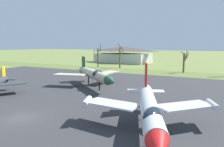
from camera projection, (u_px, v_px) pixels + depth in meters
ground_plane at (21, 118)px, 23.82m from camera, size 600.00×600.00×0.00m
asphalt_apron at (94, 92)px, 36.81m from camera, size 95.72×49.64×0.05m
grass_verge_strip at (151, 72)px, 63.71m from camera, size 155.72×12.00×0.06m
jet_fighter_front_right at (94, 74)px, 40.65m from camera, size 16.13×14.63×5.59m
info_placard_front_right at (100, 98)px, 30.98m from camera, size 0.49×0.29×0.86m
jet_fighter_rear_center at (149, 108)px, 19.50m from camera, size 13.29×16.38×5.96m
bare_tree_far_left at (98, 56)px, 77.12m from camera, size 3.34×3.33×8.23m
bare_tree_left_of_center at (120, 56)px, 74.93m from camera, size 2.22×3.09×8.62m
bare_tree_center at (184, 61)px, 62.13m from camera, size 2.22×2.63×6.42m
visitor_building at (123, 55)px, 98.38m from camera, size 26.86×14.98×7.39m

